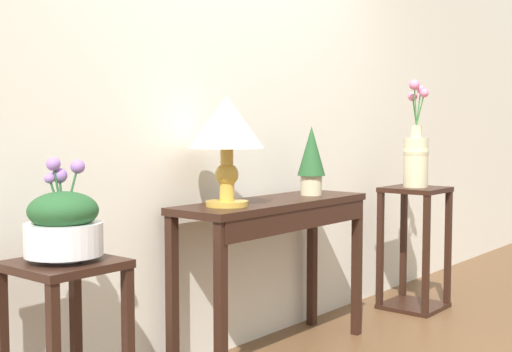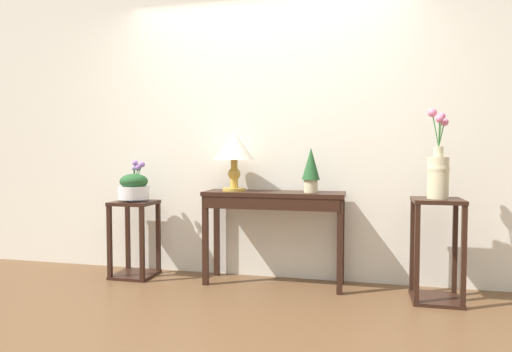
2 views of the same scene
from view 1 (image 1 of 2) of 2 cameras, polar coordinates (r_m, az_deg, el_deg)
name	(u,v)px [view 1 (image 1 of 2)]	position (r m, az deg, el deg)	size (l,w,h in m)	color
back_wall_with_art	(215,79)	(3.53, -3.41, 7.97)	(9.00, 0.10, 2.80)	silver
console_table	(277,225)	(3.47, 1.73, -4.07)	(1.18, 0.37, 0.79)	black
table_lamp	(227,128)	(3.18, -2.43, 3.95)	(0.35, 0.35, 0.51)	gold
potted_plant_on_console	(311,157)	(3.70, 4.59, 1.53)	(0.15, 0.15, 0.37)	beige
planter_bowl_wide_left	(63,224)	(2.55, -15.58, -3.84)	(0.28, 0.28, 0.37)	silver
pedestal_stand_right	(414,248)	(4.52, 12.90, -5.81)	(0.36, 0.36, 0.78)	black
flower_vase_tall_right	(416,153)	(4.46, 13.03, 1.84)	(0.16, 0.16, 0.67)	beige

